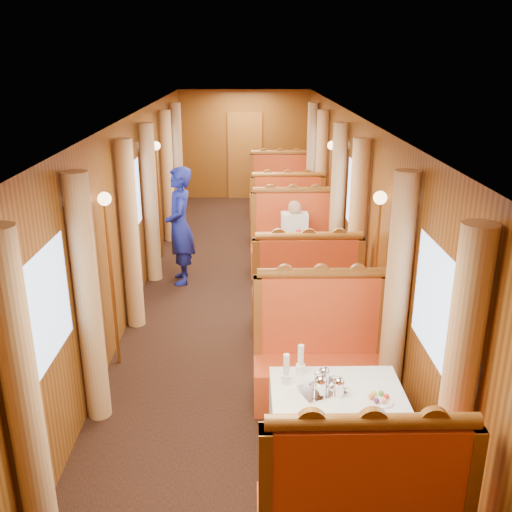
{
  "coord_description": "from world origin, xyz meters",
  "views": [
    {
      "loc": [
        0.04,
        -7.39,
        3.27
      ],
      "look_at": [
        0.14,
        -1.17,
        1.05
      ],
      "focal_mm": 40.0,
      "sensor_mm": 36.0,
      "label": 1
    }
  ],
  "objects_px": {
    "table_mid": "(298,273)",
    "banquette_near_aft": "(320,361)",
    "table_far": "(283,209)",
    "steward": "(180,226)",
    "table_near": "(335,429)",
    "fruit_plate": "(379,399)",
    "rose_vase_mid": "(299,235)",
    "banquette_mid_fwd": "(305,300)",
    "teapot_back": "(324,377)",
    "teapot_left": "(321,388)",
    "passenger": "(294,232)",
    "banquette_far_fwd": "(286,221)",
    "teapot_right": "(339,389)",
    "banquette_far_aft": "(280,194)",
    "tea_tray": "(321,390)",
    "rose_vase_far": "(281,181)",
    "banquette_mid_aft": "(293,247)"
  },
  "relations": [
    {
      "from": "table_mid",
      "to": "banquette_near_aft",
      "type": "bearing_deg",
      "value": -90.0
    },
    {
      "from": "table_far",
      "to": "steward",
      "type": "bearing_deg",
      "value": -120.83
    },
    {
      "from": "table_near",
      "to": "fruit_plate",
      "type": "height_order",
      "value": "fruit_plate"
    },
    {
      "from": "table_near",
      "to": "rose_vase_mid",
      "type": "height_order",
      "value": "rose_vase_mid"
    },
    {
      "from": "banquette_mid_fwd",
      "to": "table_far",
      "type": "xyz_separation_m",
      "value": [
        0.0,
        4.51,
        -0.05
      ]
    },
    {
      "from": "table_far",
      "to": "teapot_back",
      "type": "distance_m",
      "value": 6.92
    },
    {
      "from": "teapot_left",
      "to": "passenger",
      "type": "relative_size",
      "value": 0.23
    },
    {
      "from": "banquette_far_fwd",
      "to": "teapot_right",
      "type": "bearing_deg",
      "value": -90.05
    },
    {
      "from": "banquette_near_aft",
      "to": "teapot_left",
      "type": "distance_m",
      "value": 1.18
    },
    {
      "from": "steward",
      "to": "fruit_plate",
      "type": "bearing_deg",
      "value": 16.36
    },
    {
      "from": "teapot_right",
      "to": "passenger",
      "type": "distance_m",
      "value": 4.36
    },
    {
      "from": "banquette_near_aft",
      "to": "banquette_far_aft",
      "type": "distance_m",
      "value": 7.0
    },
    {
      "from": "banquette_far_fwd",
      "to": "tea_tray",
      "type": "relative_size",
      "value": 3.94
    },
    {
      "from": "banquette_near_aft",
      "to": "passenger",
      "type": "height_order",
      "value": "banquette_near_aft"
    },
    {
      "from": "table_near",
      "to": "teapot_back",
      "type": "distance_m",
      "value": 0.45
    },
    {
      "from": "passenger",
      "to": "banquette_mid_fwd",
      "type": "bearing_deg",
      "value": -90.0
    },
    {
      "from": "banquette_near_aft",
      "to": "banquette_far_fwd",
      "type": "relative_size",
      "value": 1.0
    },
    {
      "from": "banquette_mid_fwd",
      "to": "teapot_right",
      "type": "xyz_separation_m",
      "value": [
        -0.0,
        -2.57,
        0.39
      ]
    },
    {
      "from": "banquette_far_fwd",
      "to": "rose_vase_mid",
      "type": "bearing_deg",
      "value": -90.1
    },
    {
      "from": "fruit_plate",
      "to": "banquette_mid_fwd",
      "type": "bearing_deg",
      "value": 96.36
    },
    {
      "from": "teapot_right",
      "to": "teapot_back",
      "type": "bearing_deg",
      "value": 133.11
    },
    {
      "from": "fruit_plate",
      "to": "rose_vase_far",
      "type": "bearing_deg",
      "value": 92.62
    },
    {
      "from": "banquette_mid_fwd",
      "to": "rose_vase_far",
      "type": "relative_size",
      "value": 3.72
    },
    {
      "from": "teapot_left",
      "to": "teapot_back",
      "type": "xyz_separation_m",
      "value": [
        0.05,
        0.18,
        -0.01
      ]
    },
    {
      "from": "tea_tray",
      "to": "passenger",
      "type": "bearing_deg",
      "value": 88.19
    },
    {
      "from": "passenger",
      "to": "teapot_left",
      "type": "bearing_deg",
      "value": -91.91
    },
    {
      "from": "banquette_mid_aft",
      "to": "teapot_left",
      "type": "bearing_deg",
      "value": -91.81
    },
    {
      "from": "table_mid",
      "to": "teapot_back",
      "type": "bearing_deg",
      "value": -91.63
    },
    {
      "from": "teapot_left",
      "to": "teapot_right",
      "type": "distance_m",
      "value": 0.14
    },
    {
      "from": "banquette_mid_aft",
      "to": "steward",
      "type": "distance_m",
      "value": 1.79
    },
    {
      "from": "tea_tray",
      "to": "table_mid",
      "type": "bearing_deg",
      "value": 87.8
    },
    {
      "from": "table_far",
      "to": "rose_vase_mid",
      "type": "bearing_deg",
      "value": -90.07
    },
    {
      "from": "tea_tray",
      "to": "rose_vase_mid",
      "type": "bearing_deg",
      "value": 87.88
    },
    {
      "from": "teapot_back",
      "to": "banquette_mid_fwd",
      "type": "bearing_deg",
      "value": 108.08
    },
    {
      "from": "teapot_left",
      "to": "table_far",
      "type": "bearing_deg",
      "value": 88.83
    },
    {
      "from": "table_near",
      "to": "banquette_mid_aft",
      "type": "bearing_deg",
      "value": 90.0
    },
    {
      "from": "rose_vase_mid",
      "to": "banquette_far_fwd",
      "type": "bearing_deg",
      "value": 89.9
    },
    {
      "from": "banquette_far_fwd",
      "to": "table_mid",
      "type": "bearing_deg",
      "value": -90.0
    },
    {
      "from": "banquette_far_aft",
      "to": "passenger",
      "type": "bearing_deg",
      "value": -90.0
    },
    {
      "from": "tea_tray",
      "to": "fruit_plate",
      "type": "relative_size",
      "value": 1.47
    },
    {
      "from": "teapot_left",
      "to": "rose_vase_far",
      "type": "relative_size",
      "value": 0.48
    },
    {
      "from": "table_far",
      "to": "rose_vase_far",
      "type": "xyz_separation_m",
      "value": [
        -0.03,
        0.03,
        0.55
      ]
    },
    {
      "from": "banquette_mid_fwd",
      "to": "fruit_plate",
      "type": "xyz_separation_m",
      "value": [
        0.29,
        -2.64,
        0.35
      ]
    },
    {
      "from": "banquette_far_fwd",
      "to": "teapot_left",
      "type": "bearing_deg",
      "value": -91.37
    },
    {
      "from": "banquette_mid_fwd",
      "to": "steward",
      "type": "relative_size",
      "value": 0.77
    },
    {
      "from": "banquette_near_aft",
      "to": "tea_tray",
      "type": "relative_size",
      "value": 3.94
    },
    {
      "from": "table_near",
      "to": "banquette_far_fwd",
      "type": "height_order",
      "value": "banquette_far_fwd"
    },
    {
      "from": "tea_tray",
      "to": "banquette_far_aft",
      "type": "bearing_deg",
      "value": 89.03
    },
    {
      "from": "banquette_near_aft",
      "to": "rose_vase_far",
      "type": "distance_m",
      "value": 6.04
    },
    {
      "from": "table_far",
      "to": "fruit_plate",
      "type": "xyz_separation_m",
      "value": [
        0.29,
        -7.16,
        0.39
      ]
    }
  ]
}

